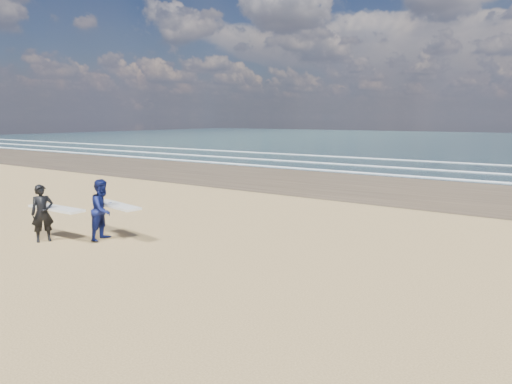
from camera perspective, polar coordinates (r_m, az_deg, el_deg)
The scene contains 2 objects.
surfer_near at distance 15.62m, azimuth -24.95°, elevation -2.34°, with size 2.21×1.03×1.80m.
surfer_far at distance 15.15m, azimuth -18.50°, elevation -2.07°, with size 2.26×1.33×1.93m.
Camera 1 is at (13.06, -7.24, 3.84)m, focal length 32.00 mm.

